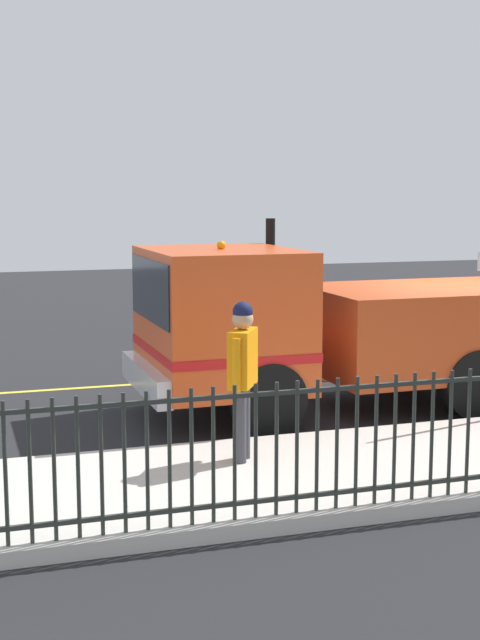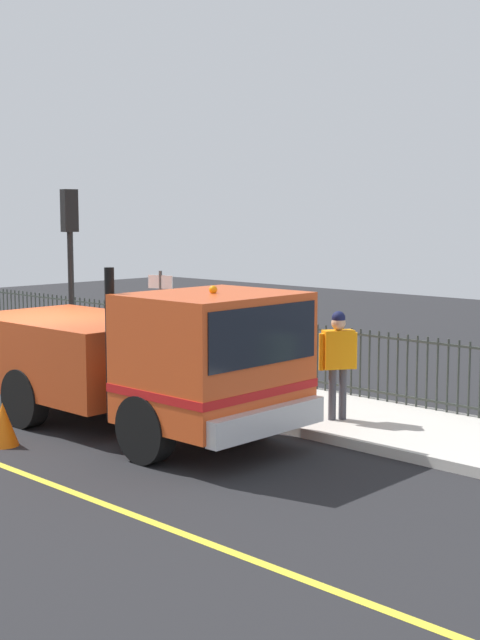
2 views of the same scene
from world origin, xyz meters
name	(u,v)px [view 1 (image 1 of 2)]	position (x,y,z in m)	size (l,w,h in m)	color
ground_plane	(455,393)	(0.00, 0.00, 0.00)	(46.89, 46.89, 0.00)	#232326
lane_marking	(392,367)	(-2.08, 0.00, 0.00)	(0.12, 19.18, 0.01)	yellow
work_truck	(323,322)	(0.40, -2.38, 1.26)	(2.43, 6.24, 2.68)	#D84C1E
worker_standing	(243,364)	(2.75, -4.32, 1.22)	(0.56, 0.45, 1.75)	orange
traffic_cone	(334,359)	(-1.51, -1.37, 0.33)	(0.46, 0.46, 0.65)	orange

